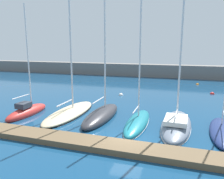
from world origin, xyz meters
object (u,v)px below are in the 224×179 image
object	(u,v)px
sailboat_navy_sixth	(222,131)
sailboat_teal_fourth	(137,122)
sailboat_red_nearest	(27,111)
sailboat_slate_fifth	(176,124)
mooring_buoy_red	(212,94)
sailboat_sand_second	(70,111)
mooring_buoy_white	(121,95)
sailboat_charcoal_third	(101,114)
mooring_buoy_orange	(197,85)

from	to	relation	value
sailboat_navy_sixth	sailboat_teal_fourth	bearing A→B (deg)	94.91
sailboat_red_nearest	sailboat_navy_sixth	size ratio (longest dim) A/B	0.97
sailboat_slate_fifth	mooring_buoy_red	world-z (taller)	sailboat_slate_fifth
sailboat_sand_second	mooring_buoy_white	xyz separation A→B (m)	(2.93, 11.00, -0.34)
sailboat_charcoal_third	sailboat_navy_sixth	size ratio (longest dim) A/B	1.33
mooring_buoy_red	sailboat_navy_sixth	bearing A→B (deg)	-93.92
sailboat_slate_fifth	mooring_buoy_orange	distance (m)	25.72
sailboat_slate_fifth	mooring_buoy_red	xyz separation A→B (m)	(5.07, 16.90, -0.36)
sailboat_charcoal_third	mooring_buoy_red	size ratio (longest dim) A/B	25.61
sailboat_teal_fourth	sailboat_slate_fifth	xyz separation A→B (m)	(3.65, 0.24, 0.10)
sailboat_red_nearest	sailboat_charcoal_third	size ratio (longest dim) A/B	0.73
sailboat_sand_second	sailboat_teal_fourth	size ratio (longest dim) A/B	1.27
mooring_buoy_orange	sailboat_slate_fifth	bearing A→B (deg)	-97.50
sailboat_charcoal_third	mooring_buoy_orange	distance (m)	27.33
sailboat_teal_fourth	sailboat_charcoal_third	bearing A→B (deg)	79.75
mooring_buoy_white	mooring_buoy_red	size ratio (longest dim) A/B	1.05
sailboat_red_nearest	mooring_buoy_white	distance (m)	14.58
sailboat_slate_fifth	mooring_buoy_white	distance (m)	14.44
sailboat_red_nearest	sailboat_navy_sixth	world-z (taller)	sailboat_navy_sixth
sailboat_teal_fourth	mooring_buoy_red	bearing A→B (deg)	-26.66
sailboat_red_nearest	sailboat_charcoal_third	world-z (taller)	sailboat_charcoal_third
sailboat_teal_fourth	mooring_buoy_orange	xyz separation A→B (m)	(7.01, 25.74, -0.26)
sailboat_red_nearest	mooring_buoy_orange	world-z (taller)	sailboat_red_nearest
sailboat_slate_fifth	mooring_buoy_white	size ratio (longest dim) A/B	22.54
sailboat_slate_fifth	sailboat_navy_sixth	distance (m)	3.91
sailboat_slate_fifth	mooring_buoy_orange	xyz separation A→B (m)	(3.36, 25.50, -0.36)
sailboat_red_nearest	sailboat_slate_fifth	xyz separation A→B (m)	(16.08, 0.95, -0.02)
mooring_buoy_orange	mooring_buoy_white	bearing A→B (deg)	-130.70
mooring_buoy_orange	sailboat_charcoal_third	bearing A→B (deg)	-113.91
sailboat_red_nearest	sailboat_sand_second	bearing A→B (deg)	-70.00
sailboat_red_nearest	mooring_buoy_white	world-z (taller)	sailboat_red_nearest
mooring_buoy_orange	mooring_buoy_red	distance (m)	8.76
sailboat_sand_second	mooring_buoy_orange	world-z (taller)	sailboat_sand_second
sailboat_sand_second	mooring_buoy_orange	xyz separation A→B (m)	(14.91, 24.92, -0.34)
mooring_buoy_orange	sailboat_navy_sixth	bearing A→B (deg)	-88.79
sailboat_sand_second	sailboat_navy_sixth	xyz separation A→B (m)	(15.45, -0.81, -0.10)
sailboat_red_nearest	mooring_buoy_red	xyz separation A→B (m)	(21.15, 17.86, -0.38)
sailboat_charcoal_third	mooring_buoy_white	world-z (taller)	sailboat_charcoal_third
sailboat_red_nearest	sailboat_charcoal_third	xyz separation A→B (m)	(8.35, 1.47, 0.01)
sailboat_charcoal_third	mooring_buoy_red	distance (m)	20.79
sailboat_sand_second	mooring_buoy_white	size ratio (longest dim) A/B	25.23
sailboat_charcoal_third	sailboat_navy_sixth	distance (m)	11.64
mooring_buoy_white	sailboat_teal_fourth	bearing A→B (deg)	-67.19
sailboat_teal_fourth	mooring_buoy_red	world-z (taller)	sailboat_teal_fourth
sailboat_red_nearest	sailboat_navy_sixth	bearing A→B (deg)	-86.60
sailboat_charcoal_third	mooring_buoy_red	bearing A→B (deg)	-37.17
sailboat_teal_fourth	mooring_buoy_orange	world-z (taller)	sailboat_teal_fourth
sailboat_sand_second	mooring_buoy_white	world-z (taller)	sailboat_sand_second
sailboat_navy_sixth	mooring_buoy_orange	size ratio (longest dim) A/B	21.45
sailboat_navy_sixth	sailboat_charcoal_third	bearing A→B (deg)	91.14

